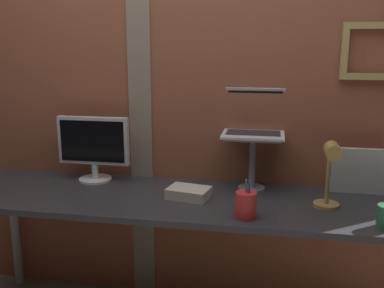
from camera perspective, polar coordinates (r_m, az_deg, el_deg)
name	(u,v)px	position (r m, az deg, el deg)	size (l,w,h in m)	color
brick_wall_back	(179,86)	(2.44, -1.71, 7.63)	(3.14, 0.16, 2.48)	#9E563D
desk	(188,210)	(2.20, -0.48, -8.60)	(2.38, 0.61, 0.72)	#333338
monitor	(93,145)	(2.45, -12.73, -0.09)	(0.40, 0.18, 0.36)	white
laptop_stand	(252,154)	(2.26, 7.89, -1.31)	(0.28, 0.22, 0.28)	gray
laptop	(254,121)	(2.31, 8.11, 3.00)	(0.31, 0.32, 0.23)	white
whiteboard_panel	(362,171)	(2.34, 21.31, -3.35)	(0.31, 0.02, 0.24)	white
desk_lamp	(330,169)	(2.04, 17.61, -3.08)	(0.12, 0.20, 0.32)	tan
pen_cup	(246,205)	(1.93, 7.06, -7.90)	(0.09, 0.09, 0.18)	red
paper_clutter_stack	(189,193)	(2.17, -0.43, -6.39)	(0.20, 0.14, 0.05)	silver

